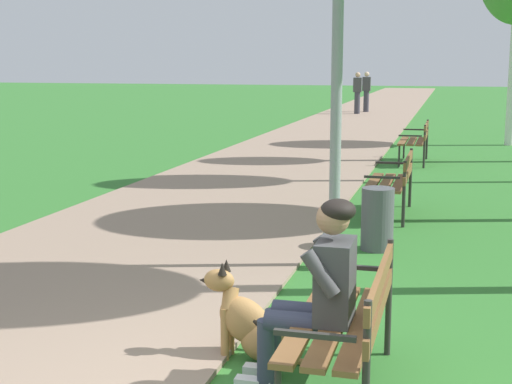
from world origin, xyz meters
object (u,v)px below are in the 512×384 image
(lamp_post_near, at_px, (338,32))
(pedestrian_distant, at_px, (357,93))
(litter_bin, at_px, (377,219))
(park_bench_far, at_px, (417,138))
(park_bench_mid, at_px, (394,179))
(park_bench_near, at_px, (350,316))
(person_seated_on_near_bench, at_px, (318,287))
(pedestrian_further_distant, at_px, (366,92))
(dog_shepherd, at_px, (251,324))

(lamp_post_near, height_order, pedestrian_distant, lamp_post_near)
(lamp_post_near, height_order, litter_bin, lamp_post_near)
(park_bench_far, height_order, litter_bin, park_bench_far)
(park_bench_mid, height_order, lamp_post_near, lamp_post_near)
(park_bench_mid, bearing_deg, park_bench_near, -88.18)
(park_bench_mid, bearing_deg, pedestrian_distant, 98.79)
(person_seated_on_near_bench, distance_m, pedestrian_further_distant, 25.93)
(lamp_post_near, bearing_deg, pedestrian_distant, 96.72)
(park_bench_mid, xyz_separation_m, dog_shepherd, (-0.56, -5.24, -0.25))
(person_seated_on_near_bench, xyz_separation_m, pedestrian_further_distant, (-2.70, 25.78, 0.16))
(park_bench_mid, xyz_separation_m, litter_bin, (-0.02, -1.91, -0.16))
(person_seated_on_near_bench, bearing_deg, dog_shepherd, 146.36)
(person_seated_on_near_bench, bearing_deg, park_bench_mid, 89.70)
(park_bench_mid, height_order, park_bench_far, same)
(pedestrian_distant, height_order, pedestrian_further_distant, same)
(park_bench_near, xyz_separation_m, dog_shepherd, (-0.74, 0.35, -0.25))
(park_bench_far, relative_size, pedestrian_distant, 0.91)
(dog_shepherd, relative_size, pedestrian_further_distant, 0.50)
(dog_shepherd, height_order, pedestrian_distant, pedestrian_distant)
(lamp_post_near, bearing_deg, park_bench_mid, 82.38)
(park_bench_far, bearing_deg, park_bench_mid, -90.31)
(park_bench_near, xyz_separation_m, park_bench_mid, (-0.18, 5.59, 0.00))
(park_bench_far, distance_m, pedestrian_further_distant, 15.02)
(person_seated_on_near_bench, height_order, litter_bin, person_seated_on_near_bench)
(park_bench_near, xyz_separation_m, litter_bin, (-0.20, 3.68, -0.16))
(park_bench_mid, height_order, pedestrian_further_distant, pedestrian_further_distant)
(park_bench_far, height_order, pedestrian_distant, pedestrian_distant)
(pedestrian_further_distant, bearing_deg, lamp_post_near, -84.15)
(park_bench_near, relative_size, pedestrian_further_distant, 0.91)
(pedestrian_further_distant, bearing_deg, pedestrian_distant, -99.33)
(pedestrian_distant, distance_m, pedestrian_further_distant, 1.26)
(lamp_post_near, bearing_deg, pedestrian_further_distant, 95.85)
(park_bench_mid, xyz_separation_m, pedestrian_further_distant, (-2.73, 20.19, 0.33))
(person_seated_on_near_bench, bearing_deg, park_bench_near, 0.62)
(park_bench_near, xyz_separation_m, pedestrian_distant, (-3.11, 24.54, 0.33))
(park_bench_mid, distance_m, lamp_post_near, 3.36)
(park_bench_mid, bearing_deg, lamp_post_near, -97.62)
(pedestrian_further_distant, bearing_deg, litter_bin, -83.03)
(park_bench_mid, relative_size, lamp_post_near, 0.33)
(park_bench_mid, relative_size, litter_bin, 2.14)
(pedestrian_distant, bearing_deg, dog_shepherd, -84.40)
(park_bench_near, xyz_separation_m, person_seated_on_near_bench, (-0.21, -0.00, 0.17))
(park_bench_mid, xyz_separation_m, park_bench_far, (0.03, 5.43, 0.00))
(lamp_post_near, xyz_separation_m, litter_bin, (0.35, 0.87, -2.01))
(park_bench_near, relative_size, park_bench_mid, 1.00)
(dog_shepherd, height_order, litter_bin, dog_shepherd)
(dog_shepherd, bearing_deg, park_bench_far, 86.84)
(park_bench_far, xyz_separation_m, dog_shepherd, (-0.59, -10.67, -0.25))
(park_bench_far, relative_size, litter_bin, 2.14)
(park_bench_far, relative_size, lamp_post_near, 0.33)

